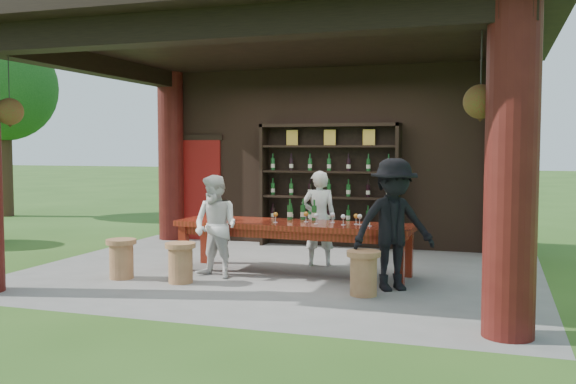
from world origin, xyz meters
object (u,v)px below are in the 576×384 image
(guest_woman, at_px, (216,226))
(host, at_px, (319,218))
(wine_shelf, at_px, (329,186))
(stool_near_right, at_px, (364,272))
(stool_near_left, at_px, (181,262))
(guest_man, at_px, (393,225))
(tasting_table, at_px, (293,230))
(stool_far_left, at_px, (121,258))
(napkin_basket, at_px, (221,215))

(guest_woman, bearing_deg, host, 64.47)
(wine_shelf, relative_size, host, 1.74)
(stool_near_right, bearing_deg, guest_woman, 168.50)
(stool_near_left, distance_m, guest_man, 2.89)
(tasting_table, distance_m, stool_near_left, 1.69)
(tasting_table, bearing_deg, stool_near_right, -39.96)
(tasting_table, distance_m, host, 0.76)
(stool_near_left, bearing_deg, tasting_table, 40.64)
(tasting_table, distance_m, stool_near_right, 1.65)
(wine_shelf, bearing_deg, guest_man, -62.24)
(tasting_table, xyz_separation_m, stool_far_left, (-2.18, -1.07, -0.34))
(guest_man, relative_size, napkin_basket, 6.50)
(stool_near_left, relative_size, stool_near_right, 0.98)
(tasting_table, distance_m, guest_man, 1.68)
(wine_shelf, height_order, stool_near_left, wine_shelf)
(guest_woman, bearing_deg, guest_man, 14.43)
(tasting_table, bearing_deg, stool_far_left, -153.74)
(host, relative_size, guest_woman, 1.02)
(stool_far_left, relative_size, guest_man, 0.33)
(stool_far_left, bearing_deg, wine_shelf, 60.32)
(wine_shelf, relative_size, guest_woman, 1.78)
(stool_near_left, relative_size, host, 0.37)
(tasting_table, relative_size, stool_near_right, 6.27)
(host, xyz_separation_m, guest_woman, (-1.14, -1.32, -0.01))
(tasting_table, relative_size, host, 2.36)
(tasting_table, relative_size, guest_man, 2.06)
(stool_near_left, relative_size, stool_far_left, 0.99)
(wine_shelf, distance_m, stool_near_left, 3.88)
(guest_man, bearing_deg, wine_shelf, 85.65)
(wine_shelf, height_order, stool_near_right, wine_shelf)
(wine_shelf, bearing_deg, host, -80.40)
(guest_woman, relative_size, napkin_basket, 5.55)
(stool_near_left, distance_m, host, 2.35)
(stool_far_left, relative_size, guest_woman, 0.38)
(tasting_table, distance_m, guest_woman, 1.13)
(wine_shelf, bearing_deg, stool_near_left, -107.43)
(wine_shelf, relative_size, stool_far_left, 4.65)
(stool_near_left, height_order, guest_woman, guest_woman)
(stool_far_left, distance_m, guest_man, 3.78)
(napkin_basket, bearing_deg, guest_man, -11.74)
(host, distance_m, guest_man, 1.92)
(stool_near_left, height_order, host, host)
(wine_shelf, xyz_separation_m, tasting_table, (0.12, -2.53, -0.50))
(napkin_basket, bearing_deg, host, 32.15)
(stool_near_right, bearing_deg, napkin_basket, 157.69)
(wine_shelf, xyz_separation_m, napkin_basket, (-0.98, -2.61, -0.31))
(stool_far_left, distance_m, host, 3.00)
(wine_shelf, distance_m, host, 1.87)
(wine_shelf, distance_m, guest_man, 3.58)
(tasting_table, height_order, guest_man, guest_man)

